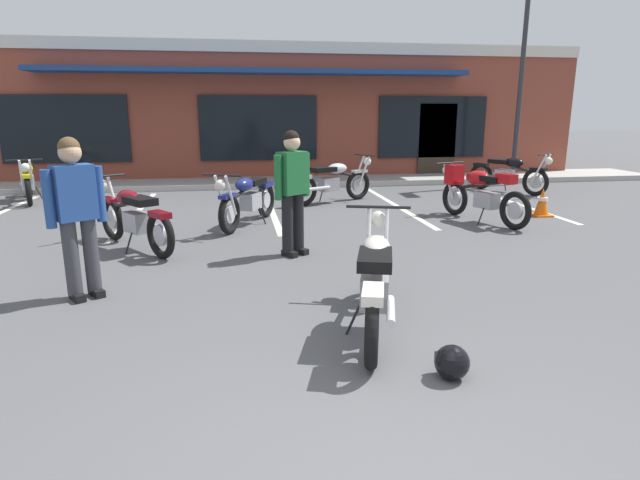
{
  "coord_description": "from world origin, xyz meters",
  "views": [
    {
      "loc": [
        -0.7,
        -2.03,
        1.93
      ],
      "look_at": [
        0.2,
        3.47,
        0.55
      ],
      "focal_mm": 29.55,
      "sensor_mm": 36.0,
      "label": 1
    }
  ],
  "objects_px": {
    "motorcycle_black_cruiser": "(28,180)",
    "parking_lot_lamp_post": "(526,53)",
    "motorcycle_green_cafe_racer": "(248,199)",
    "motorcycle_red_sportbike": "(133,217)",
    "motorcycle_orange_scrambler": "(333,181)",
    "traffic_cone": "(542,202)",
    "motorcycle_blue_standard": "(479,191)",
    "motorcycle_foreground_classic": "(375,280)",
    "person_in_shorts_foreground": "(76,209)",
    "helmet_on_pavement": "(452,362)",
    "motorcycle_silver_naked": "(508,173)",
    "person_in_black_shirt": "(292,186)"
  },
  "relations": [
    {
      "from": "motorcycle_silver_naked",
      "to": "motorcycle_blue_standard",
      "type": "height_order",
      "value": "same"
    },
    {
      "from": "motorcycle_silver_naked",
      "to": "person_in_shorts_foreground",
      "type": "distance_m",
      "value": 10.1
    },
    {
      "from": "motorcycle_foreground_classic",
      "to": "parking_lot_lamp_post",
      "type": "relative_size",
      "value": 0.4
    },
    {
      "from": "motorcycle_silver_naked",
      "to": "person_in_black_shirt",
      "type": "xyz_separation_m",
      "value": [
        -5.7,
        -4.73,
        0.49
      ]
    },
    {
      "from": "motorcycle_blue_standard",
      "to": "person_in_shorts_foreground",
      "type": "distance_m",
      "value": 6.64
    },
    {
      "from": "motorcycle_red_sportbike",
      "to": "parking_lot_lamp_post",
      "type": "xyz_separation_m",
      "value": [
        8.71,
        5.18,
        2.85
      ]
    },
    {
      "from": "motorcycle_green_cafe_racer",
      "to": "person_in_shorts_foreground",
      "type": "distance_m",
      "value": 3.83
    },
    {
      "from": "motorcycle_red_sportbike",
      "to": "helmet_on_pavement",
      "type": "height_order",
      "value": "motorcycle_red_sportbike"
    },
    {
      "from": "motorcycle_orange_scrambler",
      "to": "helmet_on_pavement",
      "type": "height_order",
      "value": "motorcycle_orange_scrambler"
    },
    {
      "from": "motorcycle_orange_scrambler",
      "to": "motorcycle_silver_naked",
      "type": "bearing_deg",
      "value": 9.33
    },
    {
      "from": "helmet_on_pavement",
      "to": "traffic_cone",
      "type": "relative_size",
      "value": 0.49
    },
    {
      "from": "motorcycle_black_cruiser",
      "to": "parking_lot_lamp_post",
      "type": "bearing_deg",
      "value": 2.98
    },
    {
      "from": "motorcycle_green_cafe_racer",
      "to": "motorcycle_orange_scrambler",
      "type": "bearing_deg",
      "value": 47.34
    },
    {
      "from": "motorcycle_silver_naked",
      "to": "motorcycle_orange_scrambler",
      "type": "bearing_deg",
      "value": -170.67
    },
    {
      "from": "motorcycle_foreground_classic",
      "to": "traffic_cone",
      "type": "xyz_separation_m",
      "value": [
        4.44,
        4.56,
        -0.2
      ]
    },
    {
      "from": "motorcycle_orange_scrambler",
      "to": "helmet_on_pavement",
      "type": "relative_size",
      "value": 7.48
    },
    {
      "from": "motorcycle_orange_scrambler",
      "to": "person_in_black_shirt",
      "type": "bearing_deg",
      "value": -107.97
    },
    {
      "from": "motorcycle_silver_naked",
      "to": "traffic_cone",
      "type": "distance_m",
      "value": 2.9
    },
    {
      "from": "motorcycle_green_cafe_racer",
      "to": "traffic_cone",
      "type": "relative_size",
      "value": 3.65
    },
    {
      "from": "motorcycle_orange_scrambler",
      "to": "parking_lot_lamp_post",
      "type": "height_order",
      "value": "parking_lot_lamp_post"
    },
    {
      "from": "motorcycle_orange_scrambler",
      "to": "person_in_black_shirt",
      "type": "distance_m",
      "value": 4.25
    },
    {
      "from": "motorcycle_green_cafe_racer",
      "to": "motorcycle_red_sportbike",
      "type": "bearing_deg",
      "value": -141.34
    },
    {
      "from": "traffic_cone",
      "to": "motorcycle_blue_standard",
      "type": "bearing_deg",
      "value": -171.05
    },
    {
      "from": "traffic_cone",
      "to": "motorcycle_red_sportbike",
      "type": "bearing_deg",
      "value": -169.89
    },
    {
      "from": "motorcycle_black_cruiser",
      "to": "parking_lot_lamp_post",
      "type": "distance_m",
      "value": 12.04
    },
    {
      "from": "motorcycle_foreground_classic",
      "to": "person_in_shorts_foreground",
      "type": "bearing_deg",
      "value": 155.5
    },
    {
      "from": "motorcycle_blue_standard",
      "to": "person_in_black_shirt",
      "type": "height_order",
      "value": "person_in_black_shirt"
    },
    {
      "from": "motorcycle_black_cruiser",
      "to": "helmet_on_pavement",
      "type": "height_order",
      "value": "motorcycle_black_cruiser"
    },
    {
      "from": "motorcycle_green_cafe_racer",
      "to": "helmet_on_pavement",
      "type": "relative_size",
      "value": 7.44
    },
    {
      "from": "motorcycle_foreground_classic",
      "to": "helmet_on_pavement",
      "type": "xyz_separation_m",
      "value": [
        0.32,
        -0.99,
        -0.33
      ]
    },
    {
      "from": "motorcycle_black_cruiser",
      "to": "motorcycle_green_cafe_racer",
      "type": "bearing_deg",
      "value": -35.19
    },
    {
      "from": "person_in_shorts_foreground",
      "to": "helmet_on_pavement",
      "type": "relative_size",
      "value": 6.44
    },
    {
      "from": "motorcycle_red_sportbike",
      "to": "traffic_cone",
      "type": "xyz_separation_m",
      "value": [
        7.08,
        1.26,
        -0.2
      ]
    },
    {
      "from": "motorcycle_green_cafe_racer",
      "to": "parking_lot_lamp_post",
      "type": "xyz_separation_m",
      "value": [
        7.06,
        3.87,
        2.85
      ]
    },
    {
      "from": "person_in_shorts_foreground",
      "to": "helmet_on_pavement",
      "type": "distance_m",
      "value": 3.95
    },
    {
      "from": "motorcycle_orange_scrambler",
      "to": "traffic_cone",
      "type": "bearing_deg",
      "value": -29.84
    },
    {
      "from": "motorcycle_black_cruiser",
      "to": "motorcycle_blue_standard",
      "type": "height_order",
      "value": "same"
    },
    {
      "from": "parking_lot_lamp_post",
      "to": "motorcycle_foreground_classic",
      "type": "bearing_deg",
      "value": -125.6
    },
    {
      "from": "motorcycle_red_sportbike",
      "to": "person_in_black_shirt",
      "type": "height_order",
      "value": "person_in_black_shirt"
    },
    {
      "from": "motorcycle_black_cruiser",
      "to": "motorcycle_blue_standard",
      "type": "xyz_separation_m",
      "value": [
        8.68,
        -3.53,
        0.07
      ]
    },
    {
      "from": "motorcycle_black_cruiser",
      "to": "traffic_cone",
      "type": "xyz_separation_m",
      "value": [
        10.05,
        -3.31,
        -0.2
      ]
    },
    {
      "from": "traffic_cone",
      "to": "parking_lot_lamp_post",
      "type": "bearing_deg",
      "value": 67.44
    },
    {
      "from": "motorcycle_silver_naked",
      "to": "motorcycle_green_cafe_racer",
      "type": "xyz_separation_m",
      "value": [
        -6.24,
        -2.72,
        0.0
      ]
    },
    {
      "from": "helmet_on_pavement",
      "to": "traffic_cone",
      "type": "xyz_separation_m",
      "value": [
        4.12,
        5.55,
        0.13
      ]
    },
    {
      "from": "motorcycle_foreground_classic",
      "to": "parking_lot_lamp_post",
      "type": "xyz_separation_m",
      "value": [
        6.07,
        8.48,
        2.85
      ]
    },
    {
      "from": "traffic_cone",
      "to": "person_in_black_shirt",
      "type": "bearing_deg",
      "value": -158.2
    },
    {
      "from": "motorcycle_red_sportbike",
      "to": "motorcycle_black_cruiser",
      "type": "relative_size",
      "value": 0.89
    },
    {
      "from": "motorcycle_red_sportbike",
      "to": "motorcycle_orange_scrambler",
      "type": "bearing_deg",
      "value": 43.56
    },
    {
      "from": "motorcycle_red_sportbike",
      "to": "motorcycle_black_cruiser",
      "type": "distance_m",
      "value": 5.46
    },
    {
      "from": "parking_lot_lamp_post",
      "to": "person_in_shorts_foreground",
      "type": "bearing_deg",
      "value": -140.96
    }
  ]
}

